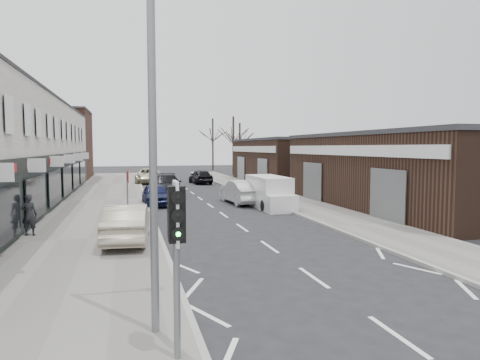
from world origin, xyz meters
TOP-DOWN VIEW (x-y plane):
  - ground at (0.00, 0.00)m, footprint 160.00×160.00m
  - pavement_left at (-6.75, 22.00)m, footprint 5.50×64.00m
  - pavement_right at (5.75, 22.00)m, footprint 3.50×64.00m
  - brick_block_far at (-13.50, 45.00)m, footprint 8.00×10.00m
  - right_unit_near at (12.50, 14.00)m, footprint 10.00×18.00m
  - right_unit_far at (12.50, 34.00)m, footprint 10.00×16.00m
  - tree_far_a at (9.00, 48.00)m, footprint 3.60×3.60m
  - tree_far_b at (11.50, 54.00)m, footprint 3.60×3.60m
  - tree_far_c at (8.50, 60.00)m, footprint 3.60×3.60m
  - traffic_light at (-4.40, -2.02)m, footprint 0.28×0.60m
  - street_lamp at (-4.53, -0.80)m, footprint 2.23×0.22m
  - warning_sign at (-5.16, 12.00)m, footprint 0.12×0.80m
  - white_van at (3.40, 16.03)m, footprint 1.81×5.08m
  - sedan_on_pavement at (-5.24, 7.74)m, footprint 1.91×4.56m
  - pedestrian at (-9.17, 10.02)m, footprint 0.71×0.55m
  - parked_car_left_a at (-3.40, 19.10)m, footprint 1.80×4.18m
  - parked_car_left_b at (-2.20, 24.85)m, footprint 2.30×5.63m
  - parked_car_left_c at (-3.03, 36.97)m, footprint 3.03×5.77m
  - parked_car_right_a at (2.20, 18.46)m, footprint 2.05×4.96m
  - parked_car_right_b at (2.20, 34.81)m, footprint 2.17×4.53m

SIDE VIEW (x-z plane):
  - ground at x=0.00m, z-range 0.00..0.00m
  - tree_far_a at x=9.00m, z-range -4.00..4.00m
  - tree_far_b at x=11.50m, z-range -3.75..3.75m
  - tree_far_c at x=8.50m, z-range -4.25..4.25m
  - pavement_left at x=-6.75m, z-range 0.00..0.12m
  - pavement_right at x=5.75m, z-range 0.00..0.12m
  - parked_car_left_a at x=-3.40m, z-range 0.00..1.41m
  - parked_car_right_b at x=2.20m, z-range 0.00..1.49m
  - parked_car_left_c at x=-3.03m, z-range 0.00..1.55m
  - parked_car_right_a at x=2.20m, z-range 0.00..1.60m
  - parked_car_left_b at x=-2.20m, z-range 0.00..1.63m
  - sedan_on_pavement at x=-5.24m, z-range 0.12..1.59m
  - white_van at x=3.40m, z-range -0.05..1.92m
  - pedestrian at x=-9.17m, z-range 0.12..1.86m
  - warning_sign at x=-5.16m, z-range 0.85..3.55m
  - right_unit_near at x=12.50m, z-range 0.00..4.50m
  - right_unit_far at x=12.50m, z-range 0.00..4.50m
  - traffic_light at x=-4.40m, z-range 0.86..3.96m
  - brick_block_far at x=-13.50m, z-range 0.00..8.00m
  - street_lamp at x=-4.53m, z-range 0.62..8.62m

